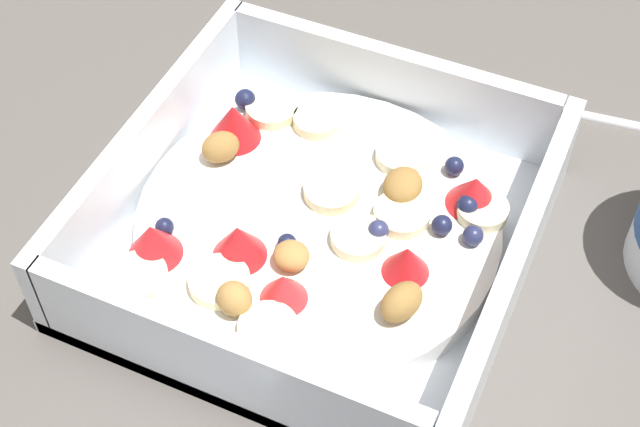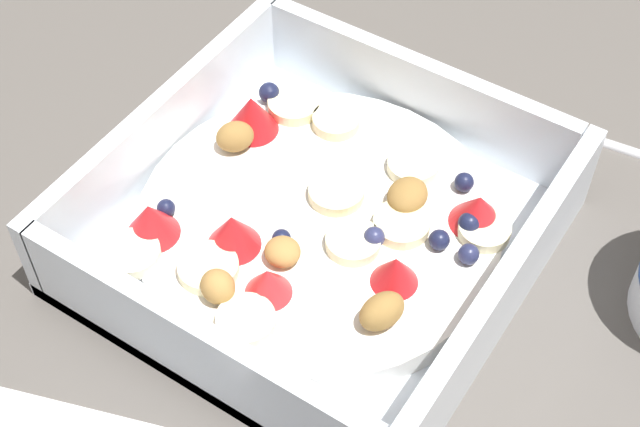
# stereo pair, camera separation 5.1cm
# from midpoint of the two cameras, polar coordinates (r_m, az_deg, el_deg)

# --- Properties ---
(ground_plane) EXTENTS (2.40, 2.40, 0.00)m
(ground_plane) POSITION_cam_midpoint_polar(r_m,az_deg,el_deg) (0.55, 3.63, -0.89)
(ground_plane) COLOR #56514C
(fruit_bowl) EXTENTS (0.23, 0.23, 0.06)m
(fruit_bowl) POSITION_cam_midpoint_polar(r_m,az_deg,el_deg) (0.52, 2.72, -0.91)
(fruit_bowl) COLOR white
(fruit_bowl) RESTS_ON ground
(spoon) EXTENTS (0.04, 0.17, 0.01)m
(spoon) POSITION_cam_midpoint_polar(r_m,az_deg,el_deg) (0.62, 14.88, 5.68)
(spoon) COLOR silver
(spoon) RESTS_ON ground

